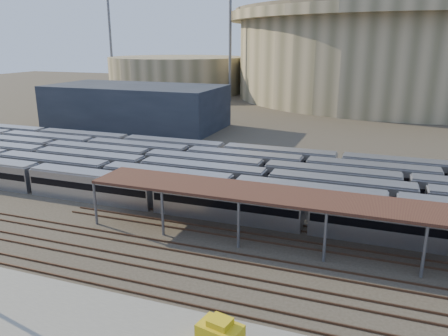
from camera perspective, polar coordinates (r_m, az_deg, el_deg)
name	(u,v)px	position (r m, az deg, el deg)	size (l,w,h in m)	color
ground	(153,239)	(47.61, -9.27, -9.13)	(420.00, 420.00, 0.00)	#383026
apron	(4,306)	(40.16, -26.80, -15.78)	(50.00, 9.00, 0.20)	gray
subway_trains	(222,175)	(62.25, -0.26, -0.97)	(127.42, 23.90, 3.60)	#B0B0B5
inspection_shed	(376,208)	(43.96, 19.28, -5.00)	(60.30, 6.00, 5.30)	slate
empty_tracks	(127,259)	(43.77, -12.51, -11.57)	(170.00, 9.62, 0.18)	#4C3323
stadium	(399,52)	(177.30, 21.85, 13.92)	(124.00, 124.00, 32.50)	tan
secondary_arena	(178,74)	(186.59, -6.04, 12.11)	(56.00, 56.00, 14.00)	tan
service_building	(136,106)	(109.34, -11.46, 7.93)	(42.00, 20.00, 10.00)	#1E232D
floodlight_0	(230,40)	(156.05, 0.80, 16.41)	(4.00, 1.00, 38.40)	slate
floodlight_1	(110,40)	(190.02, -14.61, 15.89)	(4.00, 1.00, 38.40)	slate
floodlight_3	(312,40)	(199.76, 11.44, 16.07)	(4.00, 1.00, 38.40)	slate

